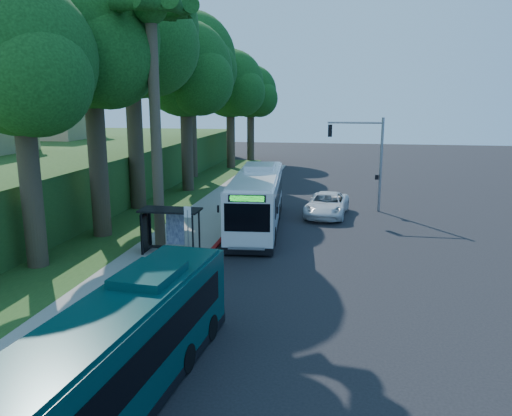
% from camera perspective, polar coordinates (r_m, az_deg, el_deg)
% --- Properties ---
extents(ground, '(140.00, 140.00, 0.00)m').
position_cam_1_polar(ground, '(29.04, 5.60, -4.29)').
color(ground, black).
rests_on(ground, ground).
extents(sidewalk, '(4.50, 70.00, 0.12)m').
position_cam_1_polar(sidewalk, '(30.39, -8.28, -3.49)').
color(sidewalk, gray).
rests_on(sidewalk, ground).
extents(red_curb, '(0.25, 30.00, 0.13)m').
position_cam_1_polar(red_curb, '(26.08, -6.15, -6.10)').
color(red_curb, '#9E1111').
rests_on(red_curb, ground).
extents(grass_verge, '(8.00, 70.00, 0.06)m').
position_cam_1_polar(grass_verge, '(36.94, -14.32, -0.97)').
color(grass_verge, '#234719').
rests_on(grass_verge, ground).
extents(bus_shelter, '(3.20, 1.51, 2.55)m').
position_cam_1_polar(bus_shelter, '(27.32, -10.14, -1.57)').
color(bus_shelter, black).
rests_on(bus_shelter, ground).
extents(stop_sign_pole, '(0.35, 0.06, 3.17)m').
position_cam_1_polar(stop_sign_pole, '(24.71, -7.78, -2.30)').
color(stop_sign_pole, gray).
rests_on(stop_sign_pole, ground).
extents(traffic_signal_pole, '(4.10, 0.30, 7.00)m').
position_cam_1_polar(traffic_signal_pole, '(38.02, 12.61, 6.21)').
color(traffic_signal_pole, gray).
rests_on(traffic_signal_pole, ground).
extents(palm_tree, '(4.20, 4.20, 14.40)m').
position_cam_1_polar(palm_tree, '(28.45, -11.92, 20.36)').
color(palm_tree, '#4C3F2D').
rests_on(palm_tree, ground).
extents(hillside_backdrop, '(24.00, 60.00, 8.80)m').
position_cam_1_polar(hillside_backdrop, '(51.65, -23.51, 4.81)').
color(hillside_backdrop, '#234719').
rests_on(hillside_backdrop, ground).
extents(tree_0, '(8.40, 8.00, 15.70)m').
position_cam_1_polar(tree_0, '(31.37, -18.26, 17.08)').
color(tree_0, '#382B1E').
rests_on(tree_0, ground).
extents(tree_1, '(10.50, 10.00, 18.26)m').
position_cam_1_polar(tree_1, '(39.14, -14.03, 18.50)').
color(tree_1, '#382B1E').
rests_on(tree_1, ground).
extents(tree_2, '(8.82, 8.40, 15.12)m').
position_cam_1_polar(tree_2, '(45.94, -8.01, 14.94)').
color(tree_2, '#382B1E').
rests_on(tree_2, ground).
extents(tree_3, '(10.08, 9.60, 17.28)m').
position_cam_1_polar(tree_3, '(54.24, -7.48, 16.13)').
color(tree_3, '#382B1E').
rests_on(tree_3, ground).
extents(tree_4, '(8.40, 8.00, 14.14)m').
position_cam_1_polar(tree_4, '(61.24, -2.87, 13.65)').
color(tree_4, '#382B1E').
rests_on(tree_4, ground).
extents(tree_5, '(7.35, 7.00, 12.86)m').
position_cam_1_polar(tree_5, '(68.88, -0.56, 12.88)').
color(tree_5, '#382B1E').
rests_on(tree_5, ground).
extents(tree_6, '(7.56, 7.20, 13.74)m').
position_cam_1_polar(tree_6, '(26.37, -25.29, 14.30)').
color(tree_6, '#382B1E').
rests_on(tree_6, ground).
extents(white_bus, '(3.91, 13.30, 3.91)m').
position_cam_1_polar(white_bus, '(32.76, 0.16, 1.11)').
color(white_bus, silver).
rests_on(white_bus, ground).
extents(teal_bus, '(3.22, 11.14, 3.27)m').
position_cam_1_polar(teal_bus, '(14.63, -14.92, -15.26)').
color(teal_bus, '#093232').
rests_on(teal_bus, ground).
extents(pickup, '(3.32, 6.17, 1.65)m').
position_cam_1_polar(pickup, '(36.46, 8.11, 0.40)').
color(pickup, silver).
rests_on(pickup, ground).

